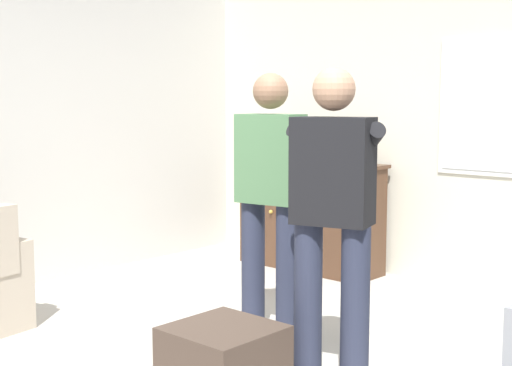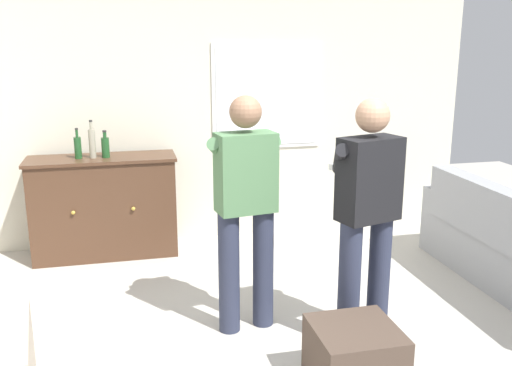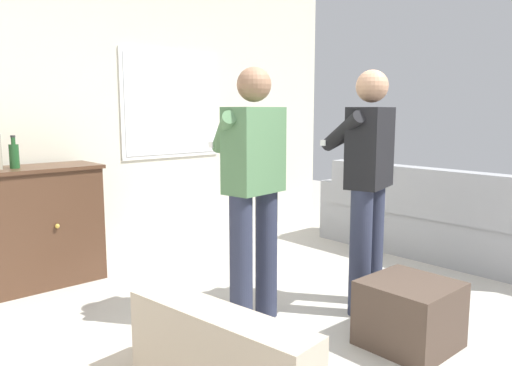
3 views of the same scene
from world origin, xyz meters
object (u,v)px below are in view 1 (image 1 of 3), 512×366
at_px(bottle_spirits_clear, 293,149).
at_px(person_standing_left, 271,193).
at_px(bottle_wine_green, 313,151).
at_px(sideboard_cabinet, 310,215).
at_px(bottle_liquor_amber, 303,146).
at_px(ottoman, 224,365).
at_px(person_standing_right, 333,213).

height_order(bottle_spirits_clear, person_standing_left, person_standing_left).
distance_m(bottle_wine_green, person_standing_left, 1.93).
distance_m(sideboard_cabinet, bottle_liquor_amber, 0.63).
bearing_deg(sideboard_cabinet, bottle_spirits_clear, -175.97).
xyz_separation_m(sideboard_cabinet, bottle_spirits_clear, (-0.20, -0.01, 0.59)).
bearing_deg(bottle_wine_green, bottle_liquor_amber, 179.23).
height_order(bottle_wine_green, bottle_liquor_amber, bottle_liquor_amber).
relative_size(ottoman, person_standing_left, 0.30).
distance_m(sideboard_cabinet, ottoman, 2.99).
xyz_separation_m(bottle_wine_green, bottle_spirits_clear, (-0.25, 0.01, 0.01)).
xyz_separation_m(bottle_spirits_clear, ottoman, (1.67, -2.57, -0.88)).
bearing_deg(bottle_spirits_clear, bottle_liquor_amber, -3.80).
height_order(bottle_spirits_clear, person_standing_right, person_standing_right).
height_order(ottoman, person_standing_right, person_standing_right).
xyz_separation_m(bottle_wine_green, bottle_liquor_amber, (-0.12, 0.00, 0.04)).
distance_m(sideboard_cabinet, person_standing_left, 2.02).
relative_size(bottle_wine_green, person_standing_right, 0.15).
xyz_separation_m(sideboard_cabinet, ottoman, (1.48, -2.59, -0.29)).
relative_size(bottle_wine_green, bottle_liquor_amber, 0.72).
xyz_separation_m(bottle_spirits_clear, person_standing_right, (1.95, -2.04, -0.14)).
relative_size(bottle_liquor_amber, bottle_spirits_clear, 1.25).
relative_size(sideboard_cabinet, ottoman, 2.75).
bearing_deg(person_standing_right, bottle_spirits_clear, 133.66).
bearing_deg(bottle_wine_green, person_standing_left, -59.99).
bearing_deg(bottle_spirits_clear, bottle_wine_green, -2.37).
height_order(sideboard_cabinet, bottle_wine_green, bottle_wine_green).
xyz_separation_m(bottle_wine_green, ottoman, (1.43, -2.56, -0.87)).
bearing_deg(sideboard_cabinet, person_standing_left, -59.15).
relative_size(bottle_wine_green, bottle_spirits_clear, 0.90).
height_order(bottle_wine_green, ottoman, bottle_wine_green).
xyz_separation_m(bottle_spirits_clear, person_standing_left, (1.21, -1.68, -0.14)).
distance_m(bottle_liquor_amber, person_standing_left, 1.99).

